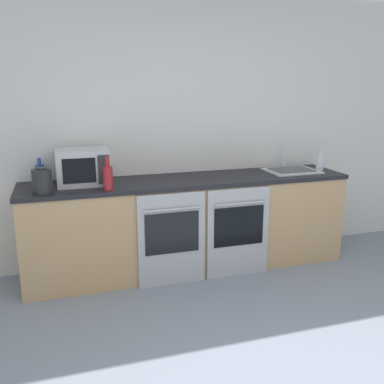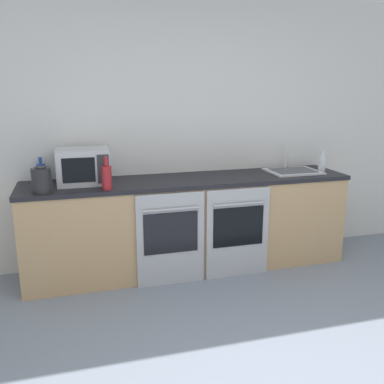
# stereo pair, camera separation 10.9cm
# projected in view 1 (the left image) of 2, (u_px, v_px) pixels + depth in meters

# --- Properties ---
(wall_back) EXTENTS (10.00, 0.06, 2.60)m
(wall_back) POSITION_uv_depth(u_px,v_px,m) (179.00, 131.00, 4.23)
(wall_back) COLOR silver
(wall_back) RESTS_ON ground_plane
(counter_back) EXTENTS (3.07, 0.63, 0.89)m
(counter_back) POSITION_uv_depth(u_px,v_px,m) (189.00, 223.00, 4.12)
(counter_back) COLOR tan
(counter_back) RESTS_ON ground_plane
(oven_left) EXTENTS (0.61, 0.06, 0.84)m
(oven_left) POSITION_uv_depth(u_px,v_px,m) (172.00, 239.00, 3.76)
(oven_left) COLOR #A8AAAF
(oven_left) RESTS_ON ground_plane
(oven_right) EXTENTS (0.61, 0.06, 0.84)m
(oven_right) POSITION_uv_depth(u_px,v_px,m) (238.00, 232.00, 3.94)
(oven_right) COLOR #A8AAAF
(oven_right) RESTS_ON ground_plane
(microwave) EXTENTS (0.45, 0.37, 0.31)m
(microwave) POSITION_uv_depth(u_px,v_px,m) (83.00, 167.00, 3.76)
(microwave) COLOR #B7BABF
(microwave) RESTS_ON counter_back
(bottle_blue) EXTENTS (0.08, 0.08, 0.22)m
(bottle_blue) POSITION_uv_depth(u_px,v_px,m) (40.00, 173.00, 3.84)
(bottle_blue) COLOR #234793
(bottle_blue) RESTS_ON counter_back
(bottle_clear) EXTENTS (0.07, 0.07, 0.20)m
(bottle_clear) POSITION_uv_depth(u_px,v_px,m) (320.00, 163.00, 4.38)
(bottle_clear) COLOR silver
(bottle_clear) RESTS_ON counter_back
(bottle_red) EXTENTS (0.08, 0.08, 0.28)m
(bottle_red) POSITION_uv_depth(u_px,v_px,m) (108.00, 177.00, 3.55)
(bottle_red) COLOR maroon
(bottle_red) RESTS_ON counter_back
(kettle) EXTENTS (0.16, 0.16, 0.21)m
(kettle) POSITION_uv_depth(u_px,v_px,m) (42.00, 181.00, 3.43)
(kettle) COLOR #232326
(kettle) RESTS_ON counter_back
(sink) EXTENTS (0.51, 0.42, 0.28)m
(sink) POSITION_uv_depth(u_px,v_px,m) (291.00, 170.00, 4.35)
(sink) COLOR silver
(sink) RESTS_ON counter_back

